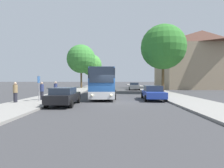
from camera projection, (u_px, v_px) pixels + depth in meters
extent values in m
plane|color=#38383A|center=(113.00, 103.00, 15.77)|extent=(300.00, 300.00, 0.00)
cube|color=gray|center=(37.00, 102.00, 15.89)|extent=(4.00, 120.00, 0.15)
cube|color=gray|center=(191.00, 102.00, 15.66)|extent=(4.00, 120.00, 0.15)
cube|color=gray|center=(202.00, 68.00, 41.39)|extent=(19.35, 13.26, 9.75)
pyramid|color=#513328|center=(202.00, 39.00, 41.22)|extent=(19.35, 13.26, 3.98)
cube|color=silver|center=(104.00, 91.00, 21.57)|extent=(2.69, 11.76, 0.70)
cube|color=#285BA8|center=(104.00, 84.00, 21.55)|extent=(2.69, 11.76, 1.22)
cube|color=#232D3D|center=(104.00, 75.00, 21.52)|extent=(2.71, 11.52, 0.95)
cube|color=#285BA8|center=(104.00, 70.00, 21.51)|extent=(2.64, 11.52, 0.12)
cube|color=#232D3D|center=(101.00, 75.00, 15.64)|extent=(2.19, 0.11, 1.45)
sphere|color=#F4EAC1|center=(92.00, 95.00, 15.66)|extent=(0.24, 0.24, 0.24)
sphere|color=#F4EAC1|center=(111.00, 95.00, 15.67)|extent=(0.24, 0.24, 0.24)
cylinder|color=black|center=(91.00, 95.00, 18.06)|extent=(0.32, 1.01, 1.00)
cylinder|color=black|center=(114.00, 95.00, 18.07)|extent=(0.32, 1.01, 1.00)
cylinder|color=black|center=(97.00, 91.00, 25.08)|extent=(0.32, 1.01, 1.00)
cylinder|color=black|center=(114.00, 91.00, 25.09)|extent=(0.32, 1.01, 1.00)
cube|color=#238942|center=(107.00, 86.00, 37.30)|extent=(2.56, 10.34, 0.70)
cube|color=silver|center=(107.00, 81.00, 37.27)|extent=(2.56, 10.34, 1.48)
cube|color=#232D3D|center=(107.00, 76.00, 37.24)|extent=(2.58, 10.14, 0.95)
cube|color=silver|center=(107.00, 73.00, 37.23)|extent=(2.51, 10.14, 0.12)
cube|color=#232D3D|center=(106.00, 76.00, 32.05)|extent=(2.27, 0.07, 1.45)
sphere|color=#F4EAC1|center=(101.00, 87.00, 32.09)|extent=(0.24, 0.24, 0.24)
sphere|color=#F4EAC1|center=(111.00, 87.00, 32.07)|extent=(0.24, 0.24, 0.24)
cylinder|color=black|center=(100.00, 88.00, 34.22)|extent=(0.30, 1.00, 1.00)
cylinder|color=black|center=(113.00, 88.00, 34.18)|extent=(0.30, 1.00, 1.00)
cylinder|color=black|center=(102.00, 86.00, 40.42)|extent=(0.30, 1.00, 1.00)
cylinder|color=black|center=(113.00, 86.00, 40.38)|extent=(0.30, 1.00, 1.00)
cube|color=black|center=(64.00, 97.00, 14.10)|extent=(1.85, 4.38, 0.65)
cube|color=#232D3D|center=(63.00, 91.00, 13.91)|extent=(1.62, 2.28, 0.49)
cylinder|color=black|center=(58.00, 100.00, 15.46)|extent=(0.20, 0.62, 0.62)
cylinder|color=black|center=(79.00, 100.00, 15.45)|extent=(0.20, 0.62, 0.62)
cylinder|color=black|center=(47.00, 104.00, 12.76)|extent=(0.20, 0.62, 0.62)
cylinder|color=black|center=(71.00, 104.00, 12.74)|extent=(0.20, 0.62, 0.62)
cube|color=#233D9E|center=(153.00, 94.00, 17.87)|extent=(2.10, 4.76, 0.59)
cube|color=#232D3D|center=(153.00, 88.00, 18.04)|extent=(1.77, 2.51, 0.57)
cylinder|color=black|center=(166.00, 98.00, 16.37)|extent=(0.23, 0.63, 0.62)
cylinder|color=black|center=(146.00, 98.00, 16.49)|extent=(0.23, 0.63, 0.62)
cylinder|color=black|center=(159.00, 96.00, 19.26)|extent=(0.23, 0.63, 0.62)
cylinder|color=black|center=(142.00, 96.00, 19.38)|extent=(0.23, 0.63, 0.62)
cube|color=slate|center=(134.00, 87.00, 35.20)|extent=(2.10, 4.03, 0.69)
cube|color=#232D3D|center=(134.00, 84.00, 35.35)|extent=(1.77, 2.13, 0.48)
cylinder|color=black|center=(139.00, 89.00, 33.93)|extent=(0.23, 0.63, 0.62)
cylinder|color=black|center=(130.00, 89.00, 34.07)|extent=(0.23, 0.63, 0.62)
cylinder|color=black|center=(138.00, 88.00, 36.36)|extent=(0.23, 0.63, 0.62)
cylinder|color=black|center=(129.00, 88.00, 36.50)|extent=(0.23, 0.63, 0.62)
cylinder|color=gray|center=(39.00, 88.00, 15.59)|extent=(0.08, 0.08, 2.29)
cube|color=#1E56A3|center=(39.00, 80.00, 15.57)|extent=(0.03, 0.45, 0.60)
cylinder|color=#23232D|center=(56.00, 94.00, 18.11)|extent=(0.30, 0.30, 0.82)
cylinder|color=navy|center=(56.00, 87.00, 18.09)|extent=(0.36, 0.36, 0.68)
sphere|color=tan|center=(56.00, 83.00, 18.08)|extent=(0.22, 0.22, 0.22)
cylinder|color=#23232D|center=(15.00, 97.00, 14.82)|extent=(0.30, 0.30, 0.82)
cylinder|color=olive|center=(15.00, 89.00, 14.80)|extent=(0.36, 0.36, 0.68)
sphere|color=tan|center=(15.00, 83.00, 14.79)|extent=(0.22, 0.22, 0.22)
cylinder|color=#23232D|center=(42.00, 96.00, 16.66)|extent=(0.30, 0.30, 0.80)
cylinder|color=navy|center=(42.00, 88.00, 16.64)|extent=(0.36, 0.36, 0.67)
sphere|color=tan|center=(42.00, 83.00, 16.63)|extent=(0.22, 0.22, 0.22)
cylinder|color=#47331E|center=(91.00, 80.00, 45.04)|extent=(0.40, 0.40, 3.68)
sphere|color=#428938|center=(91.00, 65.00, 44.95)|extent=(5.49, 5.49, 5.49)
cylinder|color=#513D23|center=(81.00, 79.00, 41.24)|extent=(0.40, 0.40, 4.30)
sphere|color=#387F33|center=(81.00, 59.00, 41.12)|extent=(6.70, 6.70, 6.70)
cylinder|color=#513D23|center=(163.00, 78.00, 26.67)|extent=(0.40, 0.40, 4.35)
sphere|color=#2D7028|center=(163.00, 47.00, 26.56)|extent=(6.79, 6.79, 6.79)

